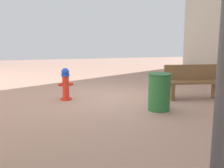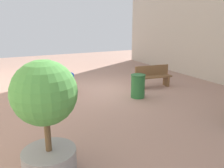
% 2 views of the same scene
% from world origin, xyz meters
% --- Properties ---
extents(ground_plane, '(23.40, 23.40, 0.00)m').
position_xyz_m(ground_plane, '(0.00, 0.00, 0.00)').
color(ground_plane, '#9E7A6B').
extents(fire_hydrant, '(0.41, 0.39, 0.89)m').
position_xyz_m(fire_hydrant, '(1.43, -0.00, 0.45)').
color(fire_hydrant, red).
rests_on(fire_hydrant, ground_plane).
extents(bench_near, '(1.68, 0.61, 0.95)m').
position_xyz_m(bench_near, '(-2.12, 0.57, 0.49)').
color(bench_near, brown).
rests_on(bench_near, ground_plane).
extents(planter_tree, '(1.13, 1.13, 2.23)m').
position_xyz_m(planter_tree, '(3.30, 4.81, 1.28)').
color(planter_tree, gray).
rests_on(planter_tree, ground_plane).
extents(trash_bin, '(0.55, 0.55, 0.90)m').
position_xyz_m(trash_bin, '(-0.72, 1.52, 0.45)').
color(trash_bin, '#266633').
rests_on(trash_bin, ground_plane).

